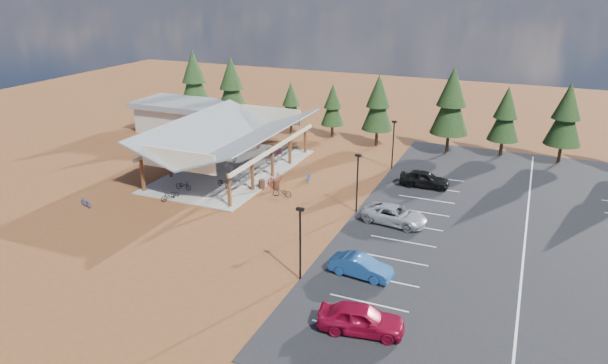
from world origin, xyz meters
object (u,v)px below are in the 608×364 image
(bike_16, at_px, (282,192))
(bike_2, at_px, (230,156))
(bike_4, at_px, (223,183))
(car_0, at_px, (361,319))
(lamp_post_0, at_px, (300,239))
(bike_14, at_px, (309,177))
(bike_5, at_px, (242,174))
(car_4, at_px, (425,179))
(bike_15, at_px, (275,178))
(bike_10, at_px, (85,202))
(lamp_post_1, at_px, (357,179))
(bike_pavilion, at_px, (231,135))
(trash_bin_0, at_px, (262,184))
(trash_bin_1, at_px, (276,185))
(outbuilding, at_px, (181,115))
(bike_7, at_px, (275,149))
(bike_6, at_px, (272,160))
(bike_3, at_px, (254,143))
(bike_8, at_px, (170,195))
(car_2, at_px, (394,215))
(bike_0, at_px, (183,185))
(lamp_post_2, at_px, (393,141))
(car_1, at_px, (361,266))
(bike_1, at_px, (225,165))

(bike_16, bearing_deg, bike_2, -133.50)
(bike_4, relative_size, car_0, 0.36)
(lamp_post_0, distance_m, bike_14, 18.56)
(bike_5, xyz_separation_m, car_4, (17.02, 4.84, 0.27))
(bike_14, distance_m, bike_15, 3.35)
(bike_2, relative_size, bike_4, 1.09)
(bike_10, bearing_deg, lamp_post_1, 128.22)
(bike_pavilion, distance_m, car_0, 29.35)
(bike_2, xyz_separation_m, bike_5, (3.90, -4.30, -0.04))
(trash_bin_0, distance_m, trash_bin_1, 1.38)
(outbuilding, distance_m, bike_7, 16.33)
(bike_6, bearing_deg, bike_5, -174.82)
(bike_3, relative_size, bike_8, 0.91)
(bike_16, bearing_deg, bike_14, 164.32)
(bike_8, height_order, bike_16, bike_8)
(bike_15, xyz_separation_m, car_2, (12.91, -4.44, 0.21))
(car_0, height_order, car_2, car_0)
(bike_16, bearing_deg, bike_6, -154.95)
(bike_0, xyz_separation_m, bike_5, (3.53, 4.95, 0.03))
(car_0, bearing_deg, bike_4, 39.91)
(outbuilding, height_order, bike_0, outbuilding)
(trash_bin_0, distance_m, bike_14, 4.90)
(bike_2, relative_size, car_0, 0.39)
(lamp_post_2, xyz_separation_m, car_0, (5.40, -27.89, -2.10))
(bike_5, xyz_separation_m, bike_6, (0.70, 5.10, -0.06))
(bike_7, relative_size, car_4, 0.40)
(lamp_post_2, xyz_separation_m, bike_16, (-7.23, -11.46, -2.52))
(bike_6, bearing_deg, trash_bin_0, -148.18)
(bike_7, bearing_deg, trash_bin_1, -164.06)
(car_4, bearing_deg, bike_3, 74.76)
(bike_6, height_order, car_1, car_1)
(bike_15, bearing_deg, bike_0, 57.22)
(bike_10, height_order, car_4, car_4)
(car_1, distance_m, car_2, 8.99)
(bike_pavilion, distance_m, lamp_post_1, 15.83)
(outbuilding, distance_m, lamp_post_2, 29.29)
(bike_5, bearing_deg, car_4, -70.83)
(car_2, bearing_deg, bike_8, 105.80)
(trash_bin_1, bearing_deg, bike_4, -159.77)
(bike_0, bearing_deg, lamp_post_1, -85.50)
(car_4, bearing_deg, car_0, -179.47)
(bike_1, distance_m, car_1, 24.31)
(lamp_post_0, distance_m, bike_16, 14.69)
(trash_bin_1, xyz_separation_m, bike_1, (-7.20, 2.64, 0.13))
(bike_2, bearing_deg, bike_pavilion, -132.31)
(bike_2, xyz_separation_m, car_4, (20.92, 0.54, 0.23))
(lamp_post_0, xyz_separation_m, bike_3, (-16.62, 24.80, -2.37))
(lamp_post_1, relative_size, bike_2, 2.71)
(bike_3, bearing_deg, bike_15, -137.82)
(lamp_post_2, distance_m, bike_3, 16.81)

